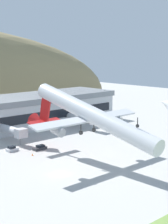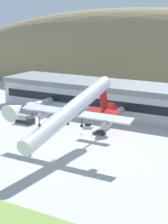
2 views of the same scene
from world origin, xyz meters
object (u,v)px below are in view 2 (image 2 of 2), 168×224
Objects in this scene: service_car_1 at (100,133)px; jetway_0 at (39,104)px; terminal_building at (130,97)px; traffic_cone_1 at (81,134)px; cargo_airplane at (73,111)px; service_car_0 at (88,126)px; fuel_truck at (25,119)px; jetway_1 at (113,114)px.

jetway_0 is at bearing 160.08° from service_car_1.
terminal_building is 200.25× the size of traffic_cone_1.
jetway_0 is 0.28× the size of cargo_airplane.
service_car_0 is 24.41m from fuel_truck.
cargo_airplane reaches higher than jetway_1.
cargo_airplane is at bearing -67.04° from traffic_cone_1.
jetway_0 is 33.56m from traffic_cone_1.
service_car_1 is at bearing -19.92° from jetway_0.
jetway_0 is at bearing -149.94° from terminal_building.
jetway_1 is (1.12, -18.31, -2.82)m from terminal_building.
jetway_0 reaches higher than service_car_0.
service_car_1 is (-1.75, 19.90, -12.21)m from cargo_airplane.
terminal_building is at bearing 80.46° from service_car_0.
traffic_cone_1 is at bearing 112.96° from cargo_airplane.
fuel_truck is (4.14, -14.56, -2.48)m from jetway_0.
service_car_0 is 0.48× the size of fuel_truck.
jetway_0 is 25.17× the size of traffic_cone_1.
terminal_building reaches higher than traffic_cone_1.
jetway_1 reaches higher than traffic_cone_1.
service_car_1 is (1.34, -12.77, -3.39)m from jetway_1.
service_car_1 is at bearing -85.48° from terminal_building.
service_car_0 is at bearing -99.54° from terminal_building.
cargo_airplane reaches higher than fuel_truck.
jetway_1 is 17.07m from traffic_cone_1.
traffic_cone_1 is at bearing -78.13° from service_car_0.
traffic_cone_1 is (29.30, -15.94, -3.71)m from jetway_0.
jetway_1 is 10.47m from service_car_0.
service_car_1 is at bearing -84.01° from jetway_1.
fuel_truck is (-32.14, 17.86, -11.30)m from cargo_airplane.
traffic_cone_1 is (25.16, -1.38, -1.23)m from fuel_truck.
terminal_building is at bearing 94.52° from service_car_1.
jetway_1 is at bearing 95.99° from service_car_1.
traffic_cone_1 is at bearing -3.15° from fuel_truck.
jetway_0 is 1.87× the size of fuel_truck.
terminal_building is at bearing 93.49° from jetway_1.
service_car_1 is (34.53, -12.51, -3.39)m from jetway_0.
terminal_building is 26.73× the size of service_car_1.
fuel_truck is at bearing -74.13° from jetway_0.
cargo_airplane reaches higher than service_car_1.
jetway_1 is 32.70m from fuel_truck.
service_car_1 is (2.46, -31.08, -6.22)m from terminal_building.
service_car_1 is at bearing 95.03° from cargo_airplane.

